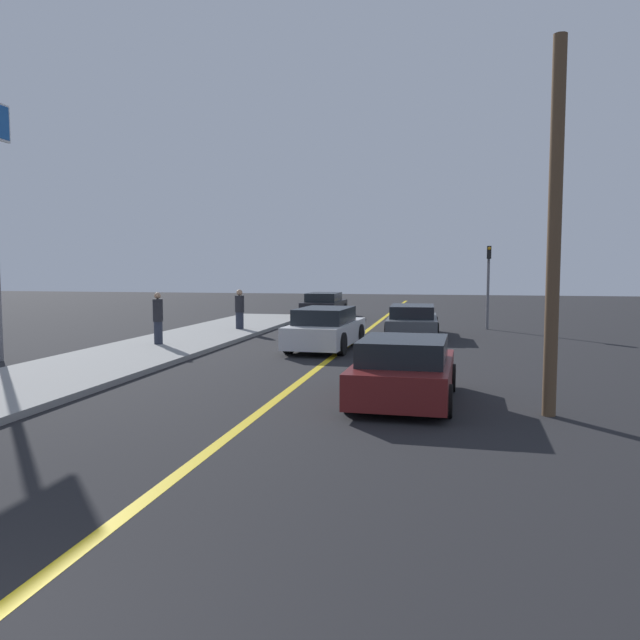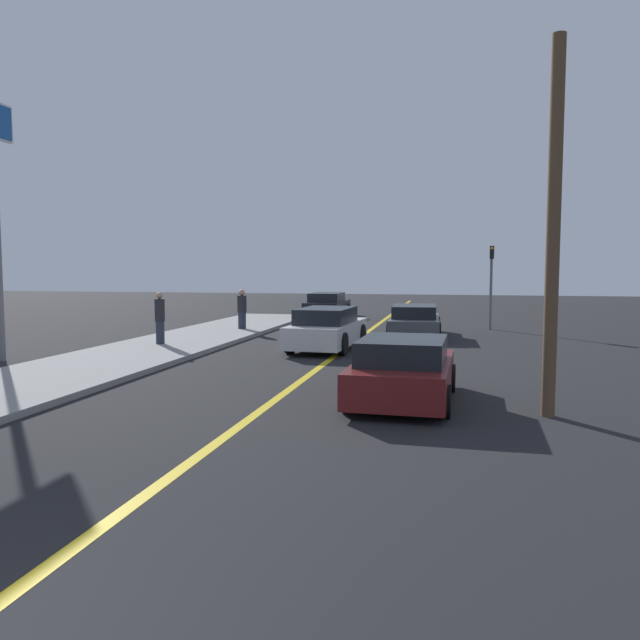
{
  "view_description": "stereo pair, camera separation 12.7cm",
  "coord_description": "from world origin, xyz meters",
  "views": [
    {
      "loc": [
        3.39,
        -2.7,
        2.67
      ],
      "look_at": [
        0.41,
        11.68,
        1.43
      ],
      "focal_mm": 35.0,
      "sensor_mm": 36.0,
      "label": 1
    },
    {
      "loc": [
        3.51,
        -2.68,
        2.67
      ],
      "look_at": [
        0.41,
        11.68,
        1.43
      ],
      "focal_mm": 35.0,
      "sensor_mm": 36.0,
      "label": 2
    }
  ],
  "objects": [
    {
      "name": "pedestrian_by_sign",
      "position": [
        -5.09,
        21.79,
        0.95
      ],
      "size": [
        0.38,
        0.38,
        1.63
      ],
      "color": "#282D3D",
      "rests_on": "sidewalk_left"
    },
    {
      "name": "traffic_light",
      "position": [
        5.03,
        25.08,
        2.24
      ],
      "size": [
        0.18,
        0.4,
        3.6
      ],
      "color": "slate",
      "rests_on": "ground_plane"
    },
    {
      "name": "car_parked_left_lot",
      "position": [
        -3.18,
        30.12,
        0.65
      ],
      "size": [
        1.97,
        4.53,
        1.33
      ],
      "rotation": [
        0.0,
        0.0,
        0.01
      ],
      "color": "black",
      "rests_on": "ground_plane"
    },
    {
      "name": "sidewalk_left",
      "position": [
        -5.86,
        14.98,
        0.07
      ],
      "size": [
        3.74,
        29.96,
        0.14
      ],
      "color": "gray",
      "rests_on": "ground_plane"
    },
    {
      "name": "pedestrian_far_standing",
      "position": [
        -6.03,
        16.31,
        1.0
      ],
      "size": [
        0.33,
        0.33,
        1.71
      ],
      "color": "#282D3D",
      "rests_on": "sidewalk_left"
    },
    {
      "name": "car_near_right_lane",
      "position": [
        2.54,
        9.65,
        0.62
      ],
      "size": [
        2.06,
        3.93,
        1.29
      ],
      "rotation": [
        0.0,
        0.0,
        -0.03
      ],
      "color": "maroon",
      "rests_on": "ground_plane"
    },
    {
      "name": "road_center_line",
      "position": [
        0.0,
        18.0,
        0.0
      ],
      "size": [
        0.2,
        60.0,
        0.01
      ],
      "color": "gold",
      "rests_on": "ground_plane"
    },
    {
      "name": "utility_pole",
      "position": [
        5.19,
        8.99,
        3.34
      ],
      "size": [
        0.24,
        0.24,
        6.68
      ],
      "color": "brown",
      "rests_on": "ground_plane"
    },
    {
      "name": "car_ahead_center",
      "position": [
        -0.56,
        17.25,
        0.67
      ],
      "size": [
        2.08,
        4.68,
        1.37
      ],
      "rotation": [
        0.0,
        0.0,
        -0.05
      ],
      "color": "silver",
      "rests_on": "ground_plane"
    },
    {
      "name": "car_far_distant",
      "position": [
        2.01,
        21.69,
        0.6
      ],
      "size": [
        2.1,
        4.67,
        1.23
      ],
      "rotation": [
        0.0,
        0.0,
        0.04
      ],
      "color": "#4C5156",
      "rests_on": "ground_plane"
    }
  ]
}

